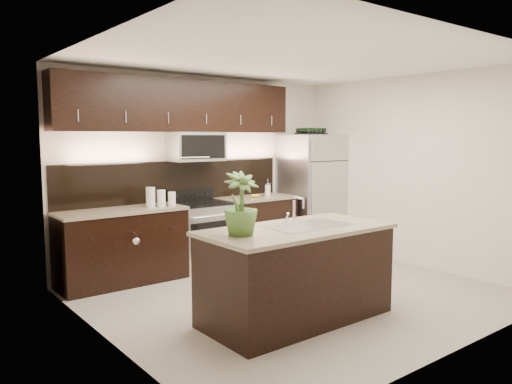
% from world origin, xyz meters
% --- Properties ---
extents(ground, '(4.50, 4.50, 0.00)m').
position_xyz_m(ground, '(0.00, 0.00, 0.00)').
color(ground, gray).
rests_on(ground, ground).
extents(room_walls, '(4.52, 4.02, 2.71)m').
position_xyz_m(room_walls, '(-0.11, -0.04, 1.70)').
color(room_walls, beige).
rests_on(room_walls, ground).
extents(counter_run, '(3.51, 0.65, 0.94)m').
position_xyz_m(counter_run, '(-0.46, 1.69, 0.47)').
color(counter_run, black).
rests_on(counter_run, ground).
extents(upper_fixtures, '(3.49, 0.40, 1.66)m').
position_xyz_m(upper_fixtures, '(-0.43, 1.84, 2.14)').
color(upper_fixtures, black).
rests_on(upper_fixtures, counter_run).
extents(island, '(1.96, 0.96, 0.94)m').
position_xyz_m(island, '(-0.54, -0.59, 0.47)').
color(island, black).
rests_on(island, ground).
extents(sink_faucet, '(0.84, 0.50, 0.28)m').
position_xyz_m(sink_faucet, '(-0.39, -0.58, 0.96)').
color(sink_faucet, silver).
rests_on(sink_faucet, island).
extents(refrigerator, '(0.90, 0.81, 1.87)m').
position_xyz_m(refrigerator, '(1.80, 1.63, 0.93)').
color(refrigerator, '#B2B2B7').
rests_on(refrigerator, ground).
extents(wine_rack, '(0.46, 0.29, 0.11)m').
position_xyz_m(wine_rack, '(1.80, 1.63, 1.92)').
color(wine_rack, black).
rests_on(wine_rack, refrigerator).
extents(plant, '(0.36, 0.36, 0.58)m').
position_xyz_m(plant, '(-1.21, -0.56, 1.23)').
color(plant, '#3F6026').
rests_on(plant, island).
extents(canisters, '(0.37, 0.18, 0.26)m').
position_xyz_m(canisters, '(-0.93, 1.61, 1.05)').
color(canisters, silver).
rests_on(canisters, counter_run).
extents(french_press, '(0.09, 0.09, 0.26)m').
position_xyz_m(french_press, '(0.91, 1.64, 1.04)').
color(french_press, silver).
rests_on(french_press, counter_run).
extents(bananas, '(0.17, 0.13, 0.05)m').
position_xyz_m(bananas, '(0.59, 1.61, 0.96)').
color(bananas, gold).
rests_on(bananas, counter_run).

